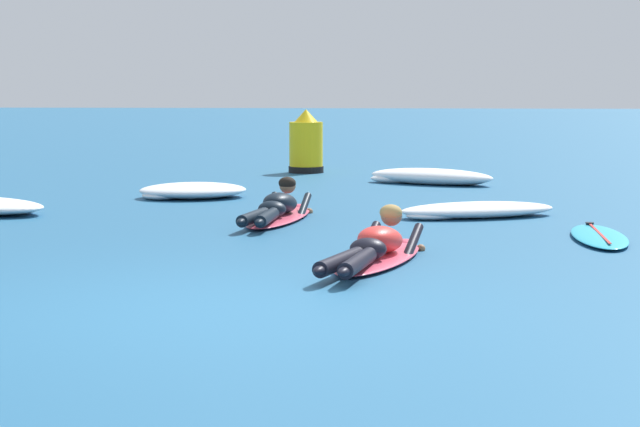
{
  "coord_description": "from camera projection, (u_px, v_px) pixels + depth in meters",
  "views": [
    {
      "loc": [
        1.46,
        -8.0,
        1.64
      ],
      "look_at": [
        0.39,
        3.81,
        0.27
      ],
      "focal_mm": 62.51,
      "sensor_mm": 36.0,
      "label": 1
    }
  ],
  "objects": [
    {
      "name": "channel_marker_buoy",
      "position": [
        306.0,
        147.0,
        20.82
      ],
      "size": [
        0.66,
        0.66,
        1.19
      ],
      "color": "yellow",
      "rests_on": "ground"
    },
    {
      "name": "whitewater_front",
      "position": [
        193.0,
        191.0,
        16.22
      ],
      "size": [
        1.84,
        1.59,
        0.22
      ],
      "color": "white",
      "rests_on": "ground"
    },
    {
      "name": "surfer_near",
      "position": [
        375.0,
        249.0,
        10.27
      ],
      "size": [
        1.05,
        2.65,
        0.54
      ],
      "color": "#E54C66",
      "rests_on": "ground"
    },
    {
      "name": "whitewater_back",
      "position": [
        478.0,
        210.0,
        13.85
      ],
      "size": [
        2.15,
        1.42,
        0.19
      ],
      "color": "white",
      "rests_on": "ground"
    },
    {
      "name": "ground_plane",
      "position": [
        330.0,
        186.0,
        18.13
      ],
      "size": [
        120.0,
        120.0,
        0.0
      ],
      "primitive_type": "plane",
      "color": "#235B84"
    },
    {
      "name": "whitewater_mid_right",
      "position": [
        431.0,
        177.0,
        18.42
      ],
      "size": [
        2.28,
        1.56,
        0.26
      ],
      "color": "white",
      "rests_on": "ground"
    },
    {
      "name": "drifting_surfboard",
      "position": [
        599.0,
        236.0,
        11.88
      ],
      "size": [
        0.6,
        1.96,
        0.16
      ],
      "color": "#2DB2D1",
      "rests_on": "ground"
    },
    {
      "name": "surfer_far",
      "position": [
        277.0,
        210.0,
        13.49
      ],
      "size": [
        0.82,
        2.7,
        0.53
      ],
      "color": "#E54C66",
      "rests_on": "ground"
    }
  ]
}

